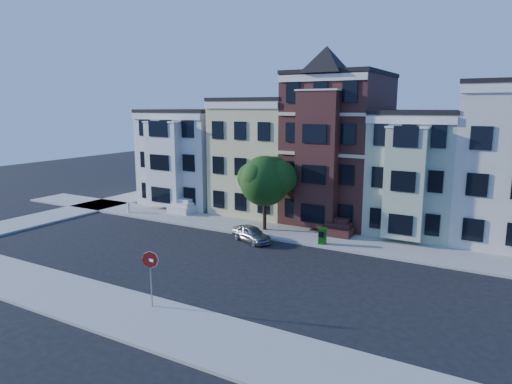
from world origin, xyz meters
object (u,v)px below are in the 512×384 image
Objects in this scene: newspaper_box at (322,236)px; stop_sign at (151,275)px; street_tree at (265,184)px; fire_hydrant at (129,208)px; parked_car at (251,234)px.

stop_sign is at bearing -115.27° from newspaper_box.
street_tree is at bearing 154.39° from newspaper_box.
street_tree reaches higher than newspaper_box.
stop_sign is at bearing -82.26° from street_tree.
stop_sign reaches higher than newspaper_box.
street_tree is at bearing 4.27° from fire_hydrant.
street_tree is 13.87m from fire_hydrant.
parked_car is at bearing -7.67° from fire_hydrant.
street_tree is 6.24m from newspaper_box.
street_tree is 2.29× the size of stop_sign.
fire_hydrant is at bearing 105.55° from parked_car.
parked_car is 14.09m from fire_hydrant.
parked_car is (0.50, -2.89, -3.12)m from street_tree.
stop_sign is at bearing -149.53° from parked_car.
newspaper_box is 13.96m from stop_sign.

